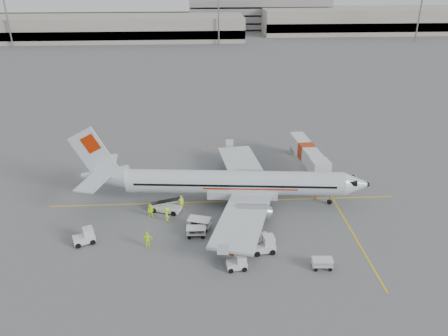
{
  "coord_description": "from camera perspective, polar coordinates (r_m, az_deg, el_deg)",
  "views": [
    {
      "loc": [
        -3.03,
        -48.57,
        27.76
      ],
      "look_at": [
        0.0,
        2.0,
        3.8
      ],
      "focal_mm": 35.0,
      "sensor_mm": 36.0,
      "label": 1
    }
  ],
  "objects": [
    {
      "name": "mast_center",
      "position": [
        167.61,
        -0.71,
        19.57
      ],
      "size": [
        3.2,
        1.2,
        22.0
      ],
      "primitive_type": null,
      "color": "slate",
      "rests_on": "ground"
    },
    {
      "name": "tug_mid",
      "position": [
        44.3,
        1.68,
        -12.22
      ],
      "size": [
        2.11,
        1.34,
        1.56
      ],
      "primitive_type": null,
      "rotation": [
        0.0,
        0.0,
        0.1
      ],
      "color": "silver",
      "rests_on": "ground"
    },
    {
      "name": "cart_empty_b",
      "position": [
        45.6,
        12.71,
        -12.08
      ],
      "size": [
        2.1,
        1.31,
        1.07
      ],
      "primitive_type": null,
      "rotation": [
        0.0,
        0.0,
        -0.05
      ],
      "color": "silver",
      "rests_on": "ground"
    },
    {
      "name": "ground",
      "position": [
        56.03,
        0.12,
        -4.39
      ],
      "size": [
        360.0,
        360.0,
        0.0
      ],
      "primitive_type": "plane",
      "color": "#56595B"
    },
    {
      "name": "jet_bridge",
      "position": [
        65.2,
        10.68,
        1.48
      ],
      "size": [
        3.9,
        14.61,
        3.79
      ],
      "primitive_type": null,
      "rotation": [
        0.0,
        0.0,
        0.08
      ],
      "color": "silver",
      "rests_on": "ground"
    },
    {
      "name": "aircraft",
      "position": [
        53.56,
        1.43,
        0.04
      ],
      "size": [
        38.04,
        31.11,
        9.8
      ],
      "primitive_type": null,
      "rotation": [
        0.0,
        0.0,
        -0.09
      ],
      "color": "silver",
      "rests_on": "ground"
    },
    {
      "name": "cone_stbd",
      "position": [
        46.26,
        1.39,
        -11.06
      ],
      "size": [
        0.4,
        0.4,
        0.66
      ],
      "primitive_type": "cone",
      "color": "#E35914",
      "rests_on": "ground"
    },
    {
      "name": "mast_west",
      "position": [
        180.31,
        -26.53,
        17.5
      ],
      "size": [
        3.2,
        1.2,
        22.0
      ],
      "primitive_type": null,
      "color": "slate",
      "rests_on": "ground"
    },
    {
      "name": "crew_c",
      "position": [
        52.14,
        -7.45,
        -5.99
      ],
      "size": [
        1.01,
        1.27,
        1.72
      ],
      "primitive_type": "imported",
      "rotation": [
        0.0,
        0.0,
        1.95
      ],
      "color": "#B8DF14",
      "rests_on": "ground"
    },
    {
      "name": "mast_east",
      "position": [
        186.87,
        24.24,
        18.1
      ],
      "size": [
        3.2,
        1.2,
        22.0
      ],
      "primitive_type": null,
      "color": "slate",
      "rests_on": "ground"
    },
    {
      "name": "stripe_cross",
      "position": [
        52.02,
        16.44,
        -8.11
      ],
      "size": [
        0.2,
        20.0,
        0.01
      ],
      "primitive_type": "cube",
      "color": "yellow",
      "rests_on": "ground"
    },
    {
      "name": "crew_b",
      "position": [
        53.04,
        -9.54,
        -5.53
      ],
      "size": [
        1.03,
        0.93,
        1.75
      ],
      "primitive_type": "imported",
      "rotation": [
        0.0,
        0.0,
        -0.37
      ],
      "color": "#B8DF14",
      "rests_on": "ground"
    },
    {
      "name": "crew_d",
      "position": [
        47.88,
        -9.97,
        -9.19
      ],
      "size": [
        1.12,
        0.5,
        1.89
      ],
      "primitive_type": "imported",
      "rotation": [
        0.0,
        0.0,
        3.11
      ],
      "color": "#B8DF14",
      "rests_on": "ground"
    },
    {
      "name": "belt_loader",
      "position": [
        53.74,
        -7.63,
        -4.43
      ],
      "size": [
        5.13,
        3.36,
        2.6
      ],
      "primitive_type": null,
      "rotation": [
        0.0,
        0.0,
        -0.35
      ],
      "color": "silver",
      "rests_on": "ground"
    },
    {
      "name": "cart_loaded_b",
      "position": [
        50.37,
        -3.25,
        -7.27
      ],
      "size": [
        2.89,
        2.2,
        1.33
      ],
      "primitive_type": null,
      "rotation": [
        0.0,
        0.0,
        -0.3
      ],
      "color": "silver",
      "rests_on": "ground"
    },
    {
      "name": "terminal_west",
      "position": [
        183.84,
        -15.72,
        17.16
      ],
      "size": [
        110.0,
        22.0,
        9.0
      ],
      "primitive_type": null,
      "color": "gray",
      "rests_on": "ground"
    },
    {
      "name": "cart_empty_a",
      "position": [
        47.42,
        4.6,
        -9.65
      ],
      "size": [
        2.89,
        2.41,
        1.3
      ],
      "primitive_type": null,
      "rotation": [
        0.0,
        0.0,
        0.45
      ],
      "color": "silver",
      "rests_on": "ground"
    },
    {
      "name": "parking_garage",
      "position": [
        211.47,
        4.46,
        19.6
      ],
      "size": [
        62.0,
        24.0,
        14.0
      ],
      "primitive_type": null,
      "color": "slate",
      "rests_on": "ground"
    },
    {
      "name": "cone_port",
      "position": [
        72.8,
        -2.07,
        3.12
      ],
      "size": [
        0.34,
        0.34,
        0.56
      ],
      "primitive_type": "cone",
      "color": "#E35914",
      "rests_on": "ground"
    },
    {
      "name": "tug_fore",
      "position": [
        46.64,
        5.18,
        -9.91
      ],
      "size": [
        2.58,
        1.68,
        1.88
      ],
      "primitive_type": null,
      "rotation": [
        0.0,
        0.0,
        0.12
      ],
      "color": "silver",
      "rests_on": "ground"
    },
    {
      "name": "cone_nose",
      "position": [
        57.77,
        11.87,
        -3.64
      ],
      "size": [
        0.4,
        0.4,
        0.65
      ],
      "primitive_type": "cone",
      "color": "#E35914",
      "rests_on": "ground"
    },
    {
      "name": "cart_loaded_a",
      "position": [
        49.17,
        -3.66,
        -8.32
      ],
      "size": [
        2.21,
        1.34,
        1.14
      ],
      "primitive_type": null,
      "rotation": [
        0.0,
        0.0,
        -0.02
      ],
      "color": "silver",
      "rests_on": "ground"
    },
    {
      "name": "treeline",
      "position": [
        224.96,
        -2.79,
        18.96
      ],
      "size": [
        300.0,
        3.0,
        6.0
      ],
      "primitive_type": null,
      "color": "black",
      "rests_on": "ground"
    },
    {
      "name": "stripe_lead",
      "position": [
        56.02,
        0.12,
        -4.39
      ],
      "size": [
        44.0,
        0.2,
        0.01
      ],
      "primitive_type": "cube",
      "color": "yellow",
      "rests_on": "ground"
    },
    {
      "name": "crew_a",
      "position": [
        54.24,
        -5.56,
        -4.49
      ],
      "size": [
        0.79,
        0.75,
        1.82
      ],
      "primitive_type": "imported",
      "rotation": [
        0.0,
        0.0,
        0.65
      ],
      "color": "#B8DF14",
      "rests_on": "ground"
    },
    {
      "name": "terminal_east",
      "position": [
        208.14,
        18.03,
        17.88
      ],
      "size": [
        90.0,
        26.0,
        10.0
      ],
      "primitive_type": null,
      "color": "gray",
      "rests_on": "ground"
    },
    {
      "name": "tug_aft",
      "position": [
        50.14,
        -17.85,
        -8.5
      ],
      "size": [
        2.6,
        2.07,
        1.76
      ],
      "primitive_type": null,
      "rotation": [
        0.0,
        0.0,
        0.39
      ],
      "color": "silver",
      "rests_on": "ground"
    }
  ]
}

